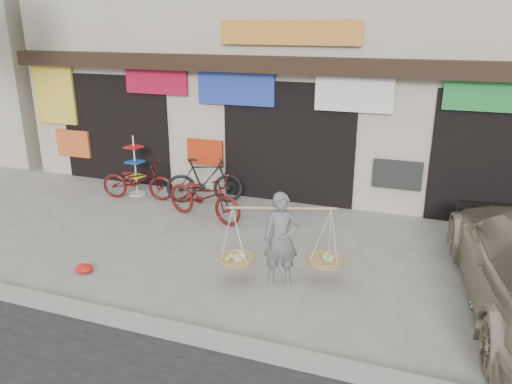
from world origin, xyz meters
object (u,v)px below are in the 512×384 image
(street_vendor, at_px, (281,243))
(bike_1, at_px, (205,181))
(bike_2, at_px, (204,196))
(bike_0, at_px, (138,180))
(display_rack, at_px, (136,171))

(street_vendor, height_order, bike_1, street_vendor)
(bike_2, bearing_deg, bike_0, 88.02)
(display_rack, bearing_deg, bike_1, 1.52)
(street_vendor, bearing_deg, bike_0, 130.00)
(bike_0, relative_size, bike_1, 0.98)
(street_vendor, bearing_deg, bike_2, 120.11)
(bike_2, bearing_deg, display_rack, 83.52)
(street_vendor, height_order, display_rack, street_vendor)
(bike_1, distance_m, bike_2, 1.00)
(bike_0, bearing_deg, bike_2, -117.29)
(street_vendor, distance_m, display_rack, 5.33)
(bike_1, height_order, display_rack, display_rack)
(street_vendor, bearing_deg, bike_1, 114.38)
(bike_2, relative_size, display_rack, 1.32)
(street_vendor, relative_size, bike_0, 1.11)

